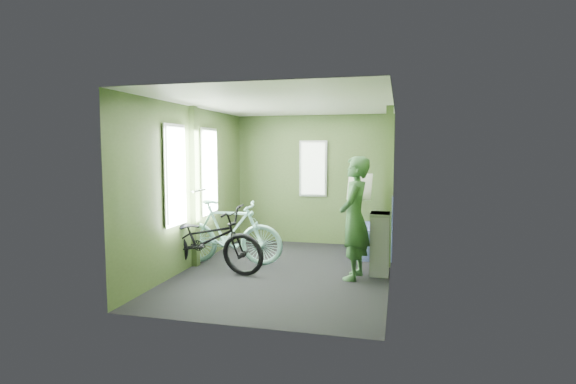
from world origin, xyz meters
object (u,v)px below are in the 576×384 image
bicycle_mint (229,265)px  waste_box (380,244)px  bicycle_black (205,272)px  bench_seat (375,237)px  passenger (354,218)px

bicycle_mint → waste_box: size_ratio=1.92×
bicycle_black → waste_box: 2.42m
bicycle_black → bicycle_mint: 0.48m
waste_box → bench_seat: bearing=95.7°
bicycle_mint → waste_box: 2.21m
bicycle_mint → bicycle_black: bearing=157.0°
bicycle_black → waste_box: bearing=-72.0°
bicycle_mint → passenger: size_ratio=1.01×
passenger → waste_box: size_ratio=1.90×
passenger → bench_seat: (0.21, 1.41, -0.51)m
bicycle_black → bicycle_mint: (0.16, 0.45, 0.00)m
bicycle_mint → bench_seat: bench_seat is taller
bicycle_black → waste_box: size_ratio=2.07×
bicycle_black → passenger: (2.02, 0.20, 0.80)m
bicycle_mint → waste_box: bearing=-92.9°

